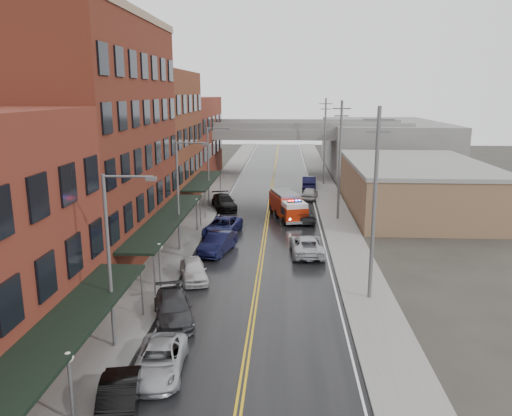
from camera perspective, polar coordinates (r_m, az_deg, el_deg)
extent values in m
cube|color=black|center=(46.58, 1.06, -2.78)|extent=(11.00, 160.00, 0.02)
cube|color=slate|center=(47.41, -7.79, -2.54)|extent=(3.00, 160.00, 0.15)
cube|color=slate|center=(46.85, 10.03, -2.81)|extent=(3.00, 160.00, 0.15)
cube|color=gray|center=(47.12, -5.82, -2.58)|extent=(0.30, 160.00, 0.15)
cube|color=gray|center=(46.69, 8.02, -2.79)|extent=(0.30, 160.00, 0.15)
cube|color=#591E17|center=(40.84, -18.45, 7.15)|extent=(9.00, 20.00, 18.00)
cube|color=#5D2C1C|center=(57.53, -11.93, 7.59)|extent=(9.00, 15.00, 15.00)
cube|color=maroon|center=(74.62, -8.36, 7.78)|extent=(9.00, 20.00, 12.00)
cube|color=#7F6244|center=(57.50, 17.66, 2.21)|extent=(14.00, 22.00, 5.00)
cube|color=slate|center=(86.74, 14.25, 6.92)|extent=(18.00, 30.00, 8.00)
cube|color=black|center=(23.11, -21.25, -12.87)|extent=(2.60, 16.00, 0.18)
cylinder|color=slate|center=(29.81, -12.90, -9.46)|extent=(0.10, 0.10, 3.00)
cube|color=black|center=(40.10, -10.11, -1.19)|extent=(2.60, 18.00, 0.18)
cylinder|color=slate|center=(32.31, -11.53, -7.58)|extent=(0.10, 0.10, 3.00)
cylinder|color=slate|center=(48.40, -6.38, -0.43)|extent=(0.10, 0.10, 3.00)
cube|color=black|center=(56.88, -6.06, 3.16)|extent=(2.60, 13.00, 0.18)
cylinder|color=slate|center=(51.09, -5.86, 0.31)|extent=(0.10, 0.10, 3.00)
cylinder|color=slate|center=(62.92, -4.10, 2.77)|extent=(0.10, 0.10, 3.00)
cylinder|color=#59595B|center=(21.85, -20.37, -19.16)|extent=(0.14, 0.14, 2.80)
sphere|color=silver|center=(21.11, -20.70, -15.70)|extent=(0.44, 0.44, 0.44)
cylinder|color=#59595B|center=(33.81, -10.91, -6.79)|extent=(0.14, 0.14, 2.80)
sphere|color=silver|center=(33.33, -11.02, -4.36)|extent=(0.44, 0.44, 0.44)
cylinder|color=#59595B|center=(46.91, -6.77, -1.00)|extent=(0.14, 0.14, 2.80)
sphere|color=silver|center=(46.56, -6.81, 0.79)|extent=(0.44, 0.44, 0.44)
cylinder|color=#59595B|center=(25.70, -16.43, -6.22)|extent=(0.18, 0.18, 9.00)
cylinder|color=#59595B|center=(24.24, -14.43, 3.51)|extent=(2.40, 0.12, 0.12)
cube|color=#59595B|center=(23.95, -11.90, 3.28)|extent=(0.50, 0.22, 0.18)
cylinder|color=#59595B|center=(40.56, -8.91, 1.19)|extent=(0.18, 0.18, 9.00)
cylinder|color=#59595B|center=(39.65, -7.43, 7.41)|extent=(2.40, 0.12, 0.12)
cube|color=#59595B|center=(39.47, -5.84, 7.28)|extent=(0.50, 0.22, 0.18)
cylinder|color=#59595B|center=(56.05, -5.48, 4.58)|extent=(0.18, 0.18, 9.00)
cylinder|color=#59595B|center=(55.39, -4.33, 9.08)|extent=(2.40, 0.12, 0.12)
cube|color=#59595B|center=(55.26, -3.19, 8.98)|extent=(0.50, 0.22, 0.18)
cylinder|color=#59595B|center=(31.00, 13.36, 0.14)|extent=(0.24, 0.24, 12.00)
cube|color=#59595B|center=(30.29, 13.88, 9.77)|extent=(1.80, 0.12, 0.12)
cube|color=#59595B|center=(30.33, 13.81, 8.45)|extent=(1.40, 0.12, 0.12)
cylinder|color=#59595B|center=(50.51, 9.55, 5.24)|extent=(0.24, 0.24, 12.00)
cube|color=#59595B|center=(50.08, 9.78, 11.14)|extent=(1.80, 0.12, 0.12)
cube|color=#59595B|center=(50.11, 9.75, 10.34)|extent=(1.40, 0.12, 0.12)
cylinder|color=#59595B|center=(70.30, 7.86, 7.48)|extent=(0.24, 0.24, 12.00)
cube|color=#59595B|center=(69.99, 8.00, 11.72)|extent=(1.80, 0.12, 0.12)
cube|color=#59595B|center=(70.01, 7.98, 11.14)|extent=(1.40, 0.12, 0.12)
cube|color=slate|center=(77.02, 2.08, 8.63)|extent=(40.00, 10.00, 1.50)
cube|color=slate|center=(78.43, -6.05, 5.90)|extent=(1.60, 8.00, 6.00)
cube|color=slate|center=(77.93, 10.21, 5.72)|extent=(1.60, 8.00, 6.00)
cube|color=#9D1D07|center=(52.40, 3.32, 0.55)|extent=(3.48, 5.35, 1.88)
cube|color=#9D1D07|center=(49.19, 4.40, -0.62)|extent=(2.78, 2.85, 1.34)
cube|color=silver|center=(48.98, 4.42, 0.40)|extent=(2.63, 2.64, 0.45)
cube|color=black|center=(49.29, 4.35, -0.27)|extent=(2.56, 1.99, 0.72)
cube|color=slate|center=(52.17, 3.34, 1.71)|extent=(3.17, 4.94, 0.27)
cube|color=black|center=(48.92, 4.43, 0.74)|extent=(1.45, 0.63, 0.13)
sphere|color=#FF0C0C|center=(48.77, 3.87, 0.79)|extent=(0.18, 0.18, 0.18)
sphere|color=#1933FF|center=(49.05, 4.98, 0.84)|extent=(0.18, 0.18, 0.18)
cylinder|color=black|center=(49.00, 3.31, -1.47)|extent=(0.95, 0.54, 0.90)
cylinder|color=black|center=(49.55, 5.51, -1.34)|extent=(0.95, 0.54, 0.90)
cylinder|color=black|center=(51.94, 2.39, -0.61)|extent=(0.95, 0.54, 0.90)
cylinder|color=black|center=(52.46, 4.48, -0.50)|extent=(0.95, 0.54, 0.90)
cylinder|color=black|center=(54.05, 1.80, -0.06)|extent=(0.95, 0.54, 0.90)
cylinder|color=black|center=(54.55, 3.81, 0.04)|extent=(0.95, 0.54, 0.90)
imported|color=black|center=(22.04, -15.47, -20.57)|extent=(2.40, 4.61, 1.45)
imported|color=#A7AAAF|center=(24.54, -10.97, -16.72)|extent=(2.59, 4.95, 1.33)
imported|color=#2A2B2D|center=(29.39, -9.44, -11.24)|extent=(3.46, 5.49, 1.48)
imported|color=silver|center=(35.11, -7.17, -7.04)|extent=(2.86, 4.63, 1.47)
imported|color=black|center=(40.65, -4.39, -4.02)|extent=(2.91, 5.27, 1.65)
imported|color=#121645|center=(45.62, -3.85, -2.13)|extent=(3.52, 6.08, 1.59)
imported|color=black|center=(55.69, -3.69, 0.69)|extent=(3.76, 5.98, 1.61)
imported|color=#B2B5BA|center=(40.43, 5.82, -4.22)|extent=(2.83, 5.66, 1.54)
imported|color=#242426|center=(50.47, 5.46, -0.79)|extent=(2.54, 4.95, 1.38)
imported|color=#B2B2B2|center=(61.07, 6.17, 1.68)|extent=(2.38, 4.54, 1.47)
imported|color=black|center=(68.02, 6.06, 2.95)|extent=(1.89, 5.12, 1.67)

